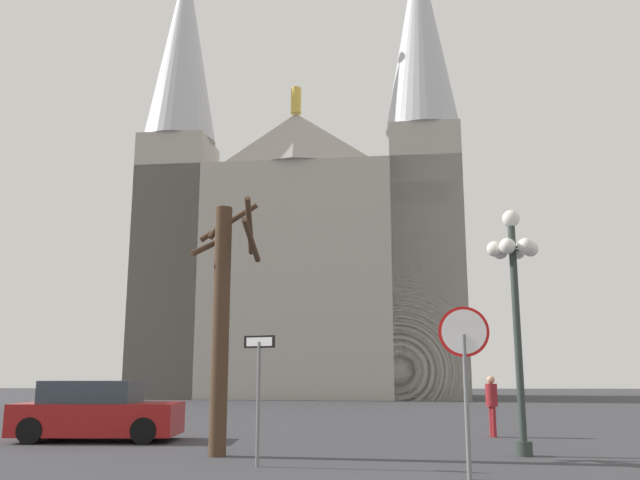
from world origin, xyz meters
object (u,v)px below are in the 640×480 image
(stop_sign, at_px, (465,355))
(parked_car_near_red, at_px, (97,412))
(street_lamp, at_px, (514,283))
(cathedral, at_px, (303,247))
(pedestrian_walking, at_px, (492,400))
(bare_tree, at_px, (223,315))
(one_way_arrow_sign, at_px, (259,383))

(stop_sign, relative_size, parked_car_near_red, 0.69)
(stop_sign, bearing_deg, street_lamp, 61.30)
(cathedral, xyz_separation_m, pedestrian_walking, (6.81, -26.65, -9.26))
(bare_tree, height_order, pedestrian_walking, bare_tree)
(street_lamp, bearing_deg, pedestrian_walking, 86.44)
(stop_sign, distance_m, bare_tree, 5.57)
(stop_sign, xyz_separation_m, bare_tree, (-4.68, 2.88, 0.93))
(stop_sign, xyz_separation_m, parked_car_near_red, (-8.37, 5.80, -1.31))
(street_lamp, bearing_deg, one_way_arrow_sign, -161.85)
(street_lamp, xyz_separation_m, bare_tree, (-6.39, -0.24, -0.70))
(stop_sign, height_order, pedestrian_walking, stop_sign)
(street_lamp, xyz_separation_m, parked_car_near_red, (-10.08, 2.68, -2.94))
(one_way_arrow_sign, relative_size, bare_tree, 0.43)
(cathedral, bearing_deg, bare_tree, -89.69)
(one_way_arrow_sign, bearing_deg, cathedral, 92.07)
(bare_tree, bearing_deg, pedestrian_walking, 32.98)
(bare_tree, bearing_deg, one_way_arrow_sign, -56.53)
(stop_sign, xyz_separation_m, street_lamp, (1.71, 3.12, 1.63))
(cathedral, height_order, bare_tree, cathedral)
(one_way_arrow_sign, bearing_deg, pedestrian_walking, 45.97)
(parked_car_near_red, height_order, pedestrian_walking, pedestrian_walking)
(one_way_arrow_sign, bearing_deg, bare_tree, 123.47)
(stop_sign, bearing_deg, parked_car_near_red, 145.30)
(street_lamp, bearing_deg, cathedral, 102.04)
(cathedral, xyz_separation_m, street_lamp, (6.55, -30.72, -6.59))
(cathedral, bearing_deg, street_lamp, -77.96)
(cathedral, bearing_deg, parked_car_near_red, -97.17)
(street_lamp, bearing_deg, parked_car_near_red, 165.13)
(one_way_arrow_sign, xyz_separation_m, street_lamp, (5.38, 1.76, 2.11))
(stop_sign, bearing_deg, cathedral, 98.15)
(stop_sign, bearing_deg, one_way_arrow_sign, 159.73)
(parked_car_near_red, xyz_separation_m, pedestrian_walking, (10.34, 1.39, 0.27))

